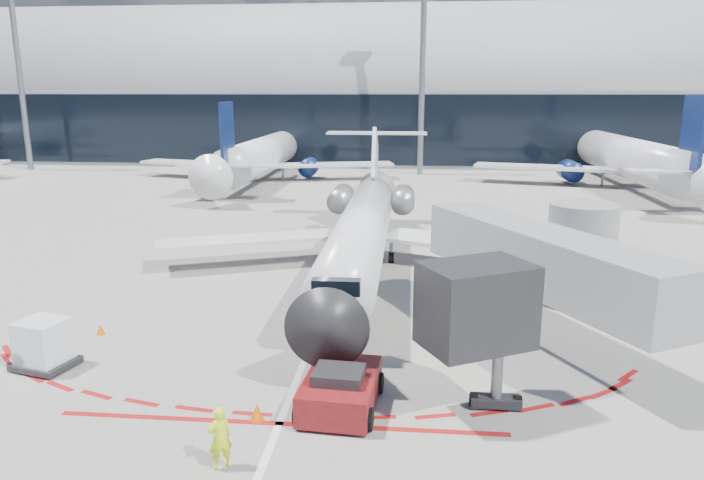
# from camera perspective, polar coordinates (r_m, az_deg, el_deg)

# --- Properties ---
(ground) EXTENTS (260.00, 260.00, 0.00)m
(ground) POSITION_cam_1_polar(r_m,az_deg,el_deg) (30.58, -2.20, -5.62)
(ground) COLOR slate
(ground) RESTS_ON ground
(apron_centerline) EXTENTS (0.25, 40.00, 0.01)m
(apron_centerline) POSITION_cam_1_polar(r_m,az_deg,el_deg) (32.46, -1.74, -4.46)
(apron_centerline) COLOR silver
(apron_centerline) RESTS_ON ground
(apron_stop_bar) EXTENTS (14.00, 0.25, 0.01)m
(apron_stop_bar) POSITION_cam_1_polar(r_m,az_deg,el_deg) (20.21, -6.62, -16.24)
(apron_stop_bar) COLOR maroon
(apron_stop_bar) RESTS_ON ground
(terminal_building) EXTENTS (150.00, 24.15, 24.00)m
(terminal_building) POSITION_cam_1_polar(r_m,az_deg,el_deg) (93.71, 3.05, 12.53)
(terminal_building) COLOR gray
(terminal_building) RESTS_ON ground
(jet_bridge) EXTENTS (10.03, 15.20, 4.90)m
(jet_bridge) POSITION_cam_1_polar(r_m,az_deg,el_deg) (27.23, 17.76, -2.06)
(jet_bridge) COLOR gray
(jet_bridge) RESTS_ON ground
(light_mast_west) EXTENTS (0.70, 0.70, 25.00)m
(light_mast_west) POSITION_cam_1_polar(r_m,az_deg,el_deg) (90.93, -28.01, 13.52)
(light_mast_west) COLOR slate
(light_mast_west) RESTS_ON ground
(light_mast_centre) EXTENTS (0.70, 0.70, 25.00)m
(light_mast_centre) POSITION_cam_1_polar(r_m,az_deg,el_deg) (76.70, 6.41, 15.25)
(light_mast_centre) COLOR slate
(light_mast_centre) RESTS_ON ground
(regional_jet) EXTENTS (24.15, 29.79, 7.46)m
(regional_jet) POSITION_cam_1_polar(r_m,az_deg,el_deg) (35.49, 1.02, 1.26)
(regional_jet) COLOR silver
(regional_jet) RESTS_ON ground
(pushback_tug) EXTENTS (2.66, 5.73, 1.47)m
(pushback_tug) POSITION_cam_1_polar(r_m,az_deg,el_deg) (20.68, -1.04, -13.40)
(pushback_tug) COLOR #550C0D
(pushback_tug) RESTS_ON ground
(ramp_worker) EXTENTS (0.79, 0.73, 1.81)m
(ramp_worker) POSITION_cam_1_polar(r_m,az_deg,el_deg) (17.99, -11.93, -17.19)
(ramp_worker) COLOR #D1F019
(ramp_worker) RESTS_ON ground
(uld_container) EXTENTS (2.32, 2.11, 1.85)m
(uld_container) POSITION_cam_1_polar(r_m,az_deg,el_deg) (25.87, -26.22, -8.53)
(uld_container) COLOR black
(uld_container) RESTS_ON ground
(safety_cone_left) EXTENTS (0.34, 0.34, 0.47)m
(safety_cone_left) POSITION_cam_1_polar(r_m,az_deg,el_deg) (28.55, -21.89, -7.53)
(safety_cone_left) COLOR #D65D04
(safety_cone_left) RESTS_ON ground
(safety_cone_right) EXTENTS (0.40, 0.40, 0.56)m
(safety_cone_right) POSITION_cam_1_polar(r_m,az_deg,el_deg) (20.36, -8.64, -15.19)
(safety_cone_right) COLOR #D65D04
(safety_cone_right) RESTS_ON ground
(bg_airliner_1) EXTENTS (34.71, 36.75, 11.23)m
(bg_airliner_1) POSITION_cam_1_polar(r_m,az_deg,el_deg) (73.58, -7.98, 9.92)
(bg_airliner_1) COLOR silver
(bg_airliner_1) RESTS_ON ground
(bg_airliner_2) EXTENTS (37.24, 39.43, 12.05)m
(bg_airliner_2) POSITION_cam_1_polar(r_m,az_deg,el_deg) (73.85, 23.74, 9.26)
(bg_airliner_2) COLOR silver
(bg_airliner_2) RESTS_ON ground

